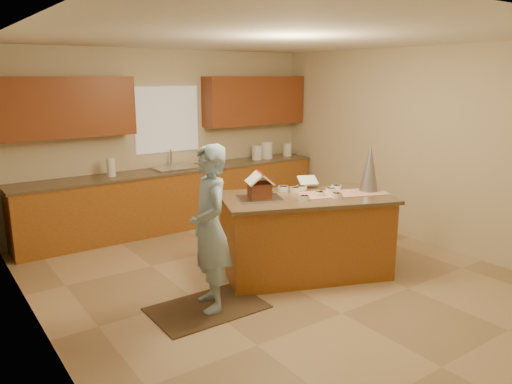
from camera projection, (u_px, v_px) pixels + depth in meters
floor at (273, 277)px, 5.79m from camera, size 5.50×5.50×0.00m
ceiling at (275, 37)px, 5.17m from camera, size 5.50×5.50×0.00m
wall_back at (167, 139)px, 7.67m from camera, size 5.50×5.50×0.00m
wall_left at (34, 194)px, 4.08m from camera, size 5.50×5.50×0.00m
wall_right at (415, 146)px, 6.89m from camera, size 5.50×5.50×0.00m
stone_accent at (63, 229)px, 3.48m from camera, size 0.00×2.50×2.50m
window_curtain at (167, 120)px, 7.58m from camera, size 1.05×0.03×1.00m
back_counter_base at (178, 199)px, 7.64m from camera, size 4.80×0.60×0.88m
back_counter_top at (177, 170)px, 7.53m from camera, size 4.85×0.63×0.04m
upper_cabinet_left at (64, 107)px, 6.53m from camera, size 1.85×0.35×0.80m
upper_cabinet_right at (255, 101)px, 8.27m from camera, size 1.85×0.35×0.80m
sink at (177, 171)px, 7.54m from camera, size 0.70×0.45×0.12m
faucet at (171, 158)px, 7.64m from camera, size 0.03×0.03×0.28m
island_base at (305, 237)px, 5.80m from camera, size 2.08×1.56×0.91m
island_top at (306, 198)px, 5.69m from camera, size 2.19×1.66×0.04m
table_runner at (344, 193)px, 5.79m from camera, size 1.10×0.73×0.01m
baking_tray at (260, 199)px, 5.50m from camera, size 0.57×0.50×0.03m
cookbook at (308, 180)px, 6.07m from camera, size 0.28×0.25×0.10m
tinsel_tree at (370, 168)px, 5.85m from camera, size 0.30×0.30×0.57m
rug at (207, 308)px, 5.00m from camera, size 1.13×0.74×0.01m
boy at (210, 228)px, 4.83m from camera, size 0.54×0.69×1.66m
canister_a at (257, 152)px, 8.35m from camera, size 0.18×0.18×0.24m
canister_b at (267, 150)px, 8.47m from camera, size 0.20×0.20×0.28m
canister_c at (287, 150)px, 8.73m from camera, size 0.15×0.15×0.22m
paper_towel at (111, 167)px, 6.93m from camera, size 0.12×0.12×0.26m
gingerbread_house at (260, 188)px, 5.47m from camera, size 0.37×0.37×0.29m
candy_bowls at (313, 191)px, 5.78m from camera, size 0.80×0.75×0.06m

